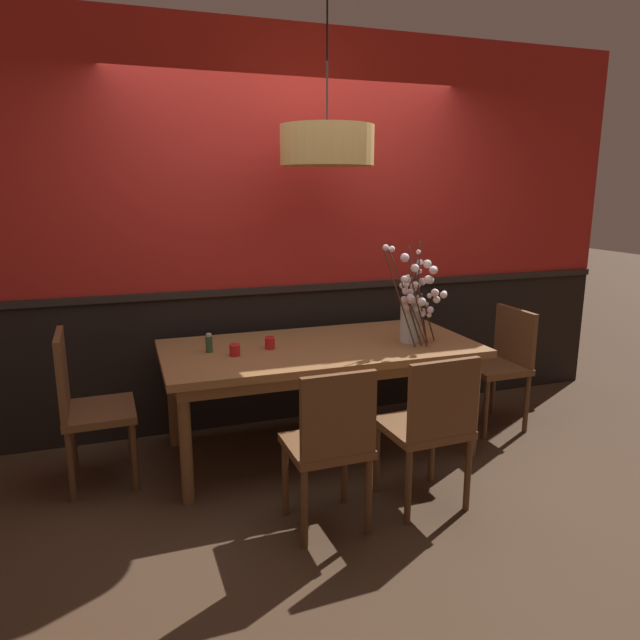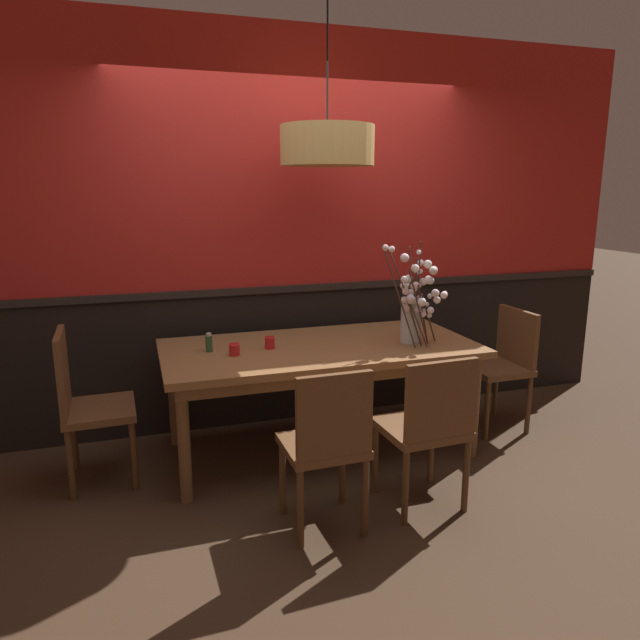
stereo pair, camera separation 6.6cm
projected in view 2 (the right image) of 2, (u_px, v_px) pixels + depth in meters
The scene contains 14 objects.
ground_plane at pixel (320, 449), 3.96m from camera, with size 24.00×24.00×0.00m, color #422D1E.
back_wall at pixel (292, 234), 4.26m from camera, with size 5.45×0.14×2.85m.
dining_table at pixel (320, 357), 3.82m from camera, with size 2.04×0.99×0.74m.
chair_far_side_right at pixel (318, 343), 4.77m from camera, with size 0.45×0.39×0.87m.
chair_near_side_left at pixel (327, 441), 2.92m from camera, with size 0.41×0.39×0.89m.
chair_head_west_end at pixel (85, 399), 3.42m from camera, with size 0.42×0.47×0.94m.
chair_far_side_left at pixel (250, 346), 4.61m from camera, with size 0.45×0.42×0.91m.
chair_head_east_end at pixel (502, 360), 4.26m from camera, with size 0.41×0.46×0.88m.
chair_near_side_right at pixel (428, 423), 3.13m from camera, with size 0.45×0.44×0.89m.
vase_with_blossoms at pixel (414, 309), 3.79m from camera, with size 0.44×0.35×0.68m.
candle_holder_nearer_center at pixel (270, 342), 3.70m from camera, with size 0.07×0.07×0.08m.
candle_holder_nearer_edge at pixel (234, 349), 3.55m from camera, with size 0.07×0.07×0.07m.
condiment_bottle at pixel (209, 343), 3.63m from camera, with size 0.04×0.04×0.12m.
pendant_lamp at pixel (327, 146), 3.61m from camera, with size 0.59×0.59×0.96m.
Camera 2 is at (-1.13, -3.49, 1.75)m, focal length 32.50 mm.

